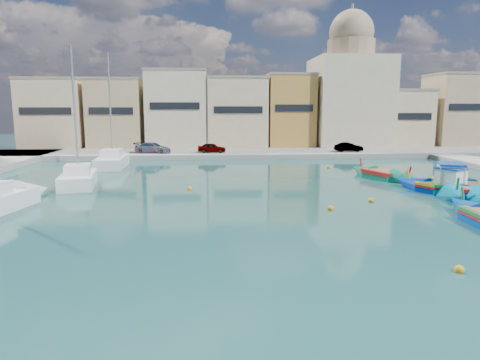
# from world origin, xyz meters

# --- Properties ---
(ground) EXTENTS (160.00, 160.00, 0.00)m
(ground) POSITION_xyz_m (0.00, 0.00, 0.00)
(ground) COLOR #13383A
(ground) RESTS_ON ground
(north_quay) EXTENTS (80.00, 8.00, 0.60)m
(north_quay) POSITION_xyz_m (0.00, 32.00, 0.30)
(north_quay) COLOR gray
(north_quay) RESTS_ON ground
(north_townhouses) EXTENTS (83.20, 7.87, 10.19)m
(north_townhouses) POSITION_xyz_m (6.68, 39.36, 5.00)
(north_townhouses) COLOR #C9B08B
(north_townhouses) RESTS_ON ground
(church_block) EXTENTS (10.00, 10.00, 19.10)m
(church_block) POSITION_xyz_m (10.00, 40.00, 8.41)
(church_block) COLOR beige
(church_block) RESTS_ON ground
(parked_cars) EXTENTS (27.17, 2.69, 1.22)m
(parked_cars) POSITION_xyz_m (-8.82, 30.50, 1.18)
(parked_cars) COLOR #4C1919
(parked_cars) RESTS_ON north_quay
(luzzu_turquoise_cabin) EXTENTS (5.66, 10.04, 3.19)m
(luzzu_turquoise_cabin) POSITION_xyz_m (7.20, 8.46, 0.39)
(luzzu_turquoise_cabin) COLOR #00729E
(luzzu_turquoise_cabin) RESTS_ON ground
(luzzu_blue_cabin) EXTENTS (5.45, 7.86, 2.80)m
(luzzu_blue_cabin) POSITION_xyz_m (6.55, 7.80, 0.34)
(luzzu_blue_cabin) COLOR #002FA2
(luzzu_blue_cabin) RESTS_ON ground
(luzzu_cyan_mid) EXTENTS (5.14, 9.50, 2.75)m
(luzzu_cyan_mid) POSITION_xyz_m (7.93, 6.76, 0.29)
(luzzu_cyan_mid) COLOR #0079A4
(luzzu_cyan_mid) RESTS_ON ground
(luzzu_green) EXTENTS (4.66, 7.93, 2.44)m
(luzzu_green) POSITION_xyz_m (4.92, 14.23, 0.26)
(luzzu_green) COLOR #0A704F
(luzzu_green) RESTS_ON ground
(yacht_north) EXTENTS (2.98, 9.02, 11.88)m
(yacht_north) POSITION_xyz_m (-19.11, 24.64, 0.47)
(yacht_north) COLOR white
(yacht_north) RESTS_ON ground
(yacht_midnorth) EXTENTS (3.73, 8.05, 10.99)m
(yacht_midnorth) POSITION_xyz_m (-19.43, 13.91, 0.44)
(yacht_midnorth) COLOR white
(yacht_midnorth) RESTS_ON ground
(yacht_mid) EXTENTS (4.10, 9.28, 11.34)m
(yacht_mid) POSITION_xyz_m (-21.22, 5.97, 0.45)
(yacht_mid) COLOR white
(yacht_mid) RESTS_ON ground
(mooring_buoys) EXTENTS (26.56, 27.13, 0.36)m
(mooring_buoys) POSITION_xyz_m (0.77, 6.04, 0.08)
(mooring_buoys) COLOR orange
(mooring_buoys) RESTS_ON ground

